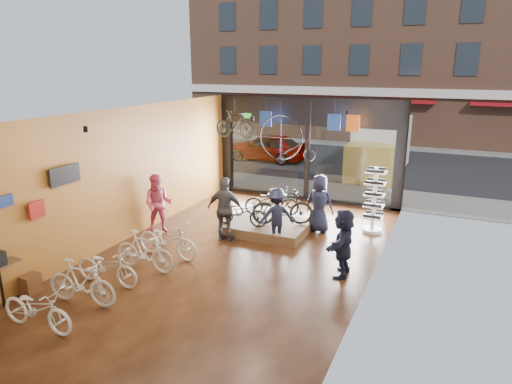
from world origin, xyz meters
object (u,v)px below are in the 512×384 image
Objects in this scene: display_platform at (267,227)px; customer_2 at (225,210)px; display_bike_mid at (282,207)px; customer_5 at (343,243)px; display_bike_left at (241,212)px; penny_farthing at (290,140)px; hung_bike at (235,124)px; floor_bike_4 at (167,240)px; customer_3 at (276,216)px; box_truck at (379,149)px; floor_bike_2 at (107,266)px; display_bike_right at (272,202)px; street_car at (267,147)px; floor_bike_0 at (37,309)px; customer_1 at (158,204)px; customer_4 at (319,204)px; floor_bike_3 at (145,251)px; floor_bike_1 at (81,282)px; sunglasses_rack at (374,200)px.

display_platform is 1.60m from customer_2.
customer_5 is at bearing -155.05° from display_bike_mid.
display_bike_left is 0.82× the size of penny_farthing.
display_bike_mid is at bearing -121.52° from hung_bike.
floor_bike_4 is 3.11m from customer_3.
customer_2 is at bearing -104.47° from box_truck.
floor_bike_2 is 0.97× the size of display_bike_right.
street_car is 2.52× the size of floor_bike_0.
customer_1 reaches higher than customer_5.
customer_1 is at bearing 28.15° from customer_4.
floor_bike_4 is 3.84m from display_bike_right.
box_truck is 3.66× the size of display_bike_right.
customer_1 is 1.14× the size of hung_bike.
hung_bike is (-2.58, 2.04, 2.08)m from display_bike_mid.
display_bike_left reaches higher than floor_bike_4.
hung_bike reaches higher than customer_4.
floor_bike_0 is 3.90m from floor_bike_4.
customer_1 is 1.01× the size of customer_4.
box_truck is 13.08m from floor_bike_3.
floor_bike_1 is 1.91m from floor_bike_3.
floor_bike_0 is 1.01× the size of customer_5.
floor_bike_3 reaches higher than floor_bike_2.
floor_bike_2 is (-0.10, 2.02, -0.00)m from floor_bike_0.
display_bike_left reaches higher than floor_bike_1.
display_platform is at bearing 22.96° from street_car.
display_bike_mid reaches higher than floor_bike_4.
hung_bike reaches higher than display_bike_left.
customer_3 is (1.39, 0.46, -0.14)m from customer_2.
customer_1 is 6.49m from sunglasses_rack.
customer_5 reaches higher than customer_3.
customer_5 is 3.31m from sunglasses_rack.
customer_5 is at bearing 161.85° from customer_2.
box_truck is at bearing -22.80° from hung_bike.
floor_bike_2 is 5.56m from customer_5.
customer_4 reaches higher than customer_3.
floor_bike_4 is (0.38, 1.86, 0.05)m from floor_bike_2.
customer_1 is at bearing 0.71° from customer_2.
floor_bike_1 is 0.93× the size of customer_1.
floor_bike_0 is 6.71m from customer_5.
floor_bike_2 is (-0.15, 0.94, -0.06)m from floor_bike_1.
floor_bike_3 is at bearing 125.70° from display_bike_mid.
box_truck is 3.40× the size of floor_bike_4.
floor_bike_4 is 2.52m from display_bike_left.
box_truck reaches higher than floor_bike_3.
hung_bike is at bearing -175.15° from penny_farthing.
floor_bike_4 is 1.15× the size of customer_3.
customer_2 is (-0.84, -1.11, 0.79)m from display_platform.
customer_1 is at bearing 13.76° from floor_bike_2.
sunglasses_rack reaches higher than customer_1.
box_truck is 16.03m from floor_bike_0.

